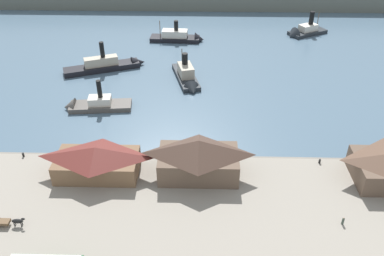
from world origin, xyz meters
name	(u,v)px	position (x,y,z in m)	size (l,w,h in m)	color
ground_plane	(196,150)	(0.00, 0.00, 0.00)	(320.00, 320.00, 0.00)	slate
quay_promenade	(194,223)	(0.00, -22.00, 0.60)	(110.00, 36.00, 1.20)	gray
seawall_edge	(196,158)	(0.00, -3.60, 0.50)	(110.00, 0.80, 1.00)	slate
ferry_shed_customs_shed	(97,160)	(-19.53, -9.81, 4.46)	(16.45, 8.89, 6.41)	brown
ferry_shed_west_terminal	(198,157)	(0.52, -9.41, 5.33)	(15.91, 9.44, 8.13)	brown
horse_cart	(8,222)	(-31.87, -24.08, 2.13)	(5.60, 1.41, 1.87)	brown
pedestrian_walking_west	(343,221)	(25.68, -22.15, 1.92)	(0.39, 0.39, 1.59)	#3D4C42
mooring_post_west	(23,155)	(-36.72, -4.87, 1.65)	(0.44, 0.44, 0.90)	black
mooring_post_east	(320,161)	(25.70, -5.31, 1.65)	(0.44, 0.44, 0.90)	black
ferry_moored_west	(92,105)	(-27.45, 17.22, 1.11)	(17.61, 6.70, 9.71)	#514C47
ferry_moored_east	(110,65)	(-27.38, 40.86, 1.47)	(24.72, 12.87, 10.23)	black
ferry_approaching_east	(187,77)	(-3.27, 32.84, 1.48)	(9.36, 19.25, 9.23)	#23282D
ferry_approaching_west	(181,37)	(-6.75, 64.71, 1.39)	(19.20, 6.24, 8.98)	black
ferry_mid_harbor	(303,31)	(37.97, 71.92, 1.28)	(16.28, 12.63, 10.32)	#23282D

